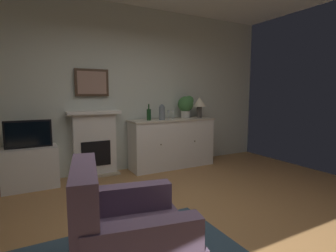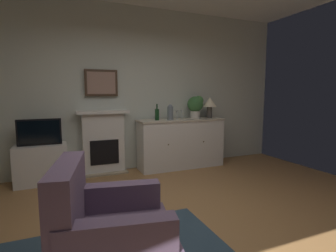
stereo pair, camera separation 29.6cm
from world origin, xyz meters
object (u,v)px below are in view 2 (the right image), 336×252
tv_cabinet (42,164)px  framed_picture (101,83)px  table_lamp (210,104)px  tv_set (39,132)px  wine_bottle (157,114)px  potted_plant_small (196,105)px  wine_glass_center (182,112)px  fireplace_unit (104,142)px  armchair (108,234)px  wine_glass_left (177,113)px  vase_decorative (170,112)px  sideboard_cabinet (181,143)px

tv_cabinet → framed_picture: bearing=12.0°
table_lamp → tv_set: size_ratio=0.65×
wine_bottle → tv_set: bearing=179.9°
wine_bottle → potted_plant_small: bearing=4.0°
framed_picture → wine_glass_center: 1.54m
fireplace_unit → armchair: bearing=-98.2°
framed_picture → wine_bottle: (0.92, -0.23, -0.54)m
wine_bottle → table_lamp: bearing=0.6°
wine_glass_left → wine_glass_center: same height
wine_bottle → vase_decorative: 0.25m
wine_glass_center → tv_cabinet: 2.52m
sideboard_cabinet → tv_cabinet: sideboard_cabinet is taller
tv_cabinet → tv_set: bearing=-90.0°
armchair → wine_glass_center: bearing=54.7°
framed_picture → wine_bottle: 1.10m
sideboard_cabinet → wine_bottle: 0.74m
vase_decorative → tv_set: size_ratio=0.45×
table_lamp → potted_plant_small: bearing=170.8°
wine_glass_left → framed_picture: bearing=170.4°
wine_glass_center → tv_cabinet: bearing=-179.8°
tv_set → potted_plant_small: (2.71, 0.05, 0.36)m
framed_picture → armchair: framed_picture is taller
wine_bottle → sideboard_cabinet: bearing=1.4°
armchair → potted_plant_small: bearing=50.7°
vase_decorative → potted_plant_small: 0.59m
armchair → wine_glass_left: bearing=56.1°
fireplace_unit → wine_bottle: size_ratio=3.79×
framed_picture → wine_glass_center: size_ratio=3.33×
wine_glass_center → wine_bottle: bearing=-176.1°
framed_picture → table_lamp: bearing=-6.3°
sideboard_cabinet → wine_glass_left: size_ratio=9.91×
wine_bottle → armchair: (-1.32, -2.54, -0.64)m
framed_picture → wine_glass_left: 1.44m
potted_plant_small → tv_set: bearing=-178.9°
table_lamp → wine_glass_left: table_lamp is taller
fireplace_unit → vase_decorative: (1.16, -0.23, 0.51)m
framed_picture → tv_cabinet: 1.61m
vase_decorative → armchair: (-1.56, -2.50, -0.67)m
tv_cabinet → tv_set: (-0.00, -0.02, 0.50)m
wine_glass_left → tv_set: size_ratio=0.27×
armchair → fireplace_unit: bearing=81.8°
table_lamp → potted_plant_small: size_ratio=0.93×
tv_set → table_lamp: bearing=0.2°
framed_picture → wine_glass_center: bearing=-7.9°
framed_picture → wine_glass_center: (1.43, -0.20, -0.53)m
framed_picture → tv_set: bearing=-166.7°
fireplace_unit → sideboard_cabinet: (1.40, -0.18, -0.09)m
framed_picture → tv_set: size_ratio=0.89×
sideboard_cabinet → potted_plant_small: potted_plant_small is taller
wine_glass_left → tv_set: wine_glass_left is taller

